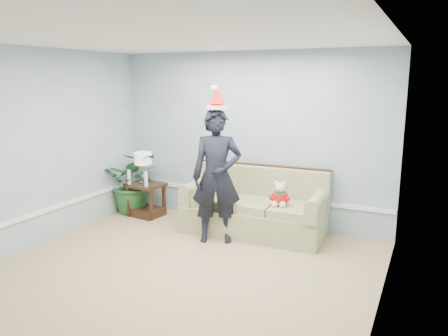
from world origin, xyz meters
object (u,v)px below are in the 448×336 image
houseplant (134,182)px  sofa (255,210)px  table_lamp (143,160)px  man (217,176)px  side_table (146,203)px  teddy_bear (280,197)px

houseplant → sofa: bearing=-0.9°
table_lamp → houseplant: bearing=168.2°
man → houseplant: bearing=139.0°
side_table → man: (1.60, -0.52, 0.72)m
side_table → table_lamp: size_ratio=1.23×
sofa → houseplant: (-2.26, 0.04, 0.19)m
sofa → houseplant: size_ratio=1.97×
man → sofa: bearing=35.1°
houseplant → man: 2.04m
man → table_lamp: bearing=138.1°
table_lamp → houseplant: (-0.25, 0.05, -0.42)m
table_lamp → man: man is taller
houseplant → table_lamp: bearing=-11.8°
table_lamp → houseplant: table_lamp is taller
side_table → houseplant: 0.45m
sofa → teddy_bear: 0.56m
man → teddy_bear: (0.79, 0.40, -0.30)m
side_table → sofa: bearing=1.4°
sofa → table_lamp: 2.10m
side_table → table_lamp: 0.74m
table_lamp → teddy_bear: 2.47m
man → teddy_bear: bearing=3.6°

